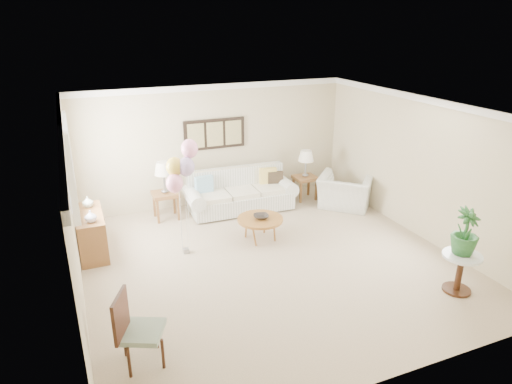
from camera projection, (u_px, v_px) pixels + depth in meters
ground_plane at (271, 261)px, 7.76m from camera, size 6.00×6.00×0.00m
room_shell at (263, 169)px, 7.22m from camera, size 6.04×6.04×2.60m
wall_art_triptych at (215, 134)px, 9.77m from camera, size 1.35×0.06×0.65m
sofa at (240, 194)px, 9.76m from camera, size 2.39×0.94×0.88m
end_table_left at (165, 197)px, 9.26m from camera, size 0.52×0.47×0.57m
end_table_right at (305, 180)px, 10.30m from camera, size 0.50×0.45×0.54m
lamp_left at (163, 169)px, 9.06m from camera, size 0.37×0.37×0.65m
lamp_right at (306, 157)px, 10.10m from camera, size 0.34×0.34×0.60m
coffee_table at (260, 220)px, 8.39m from camera, size 0.85×0.85×0.43m
decor_bowl at (261, 217)px, 8.36m from camera, size 0.34×0.34×0.07m
armchair at (345, 192)px, 9.88m from camera, size 1.44×1.44×0.71m
side_table at (461, 264)px, 6.75m from camera, size 0.57×0.57×0.62m
potted_plant at (466, 232)px, 6.61m from camera, size 0.45×0.45×0.71m
accent_chair at (135, 328)px, 5.28m from camera, size 0.64×0.64×0.98m
credenza at (91, 233)px, 7.93m from camera, size 0.46×1.20×0.74m
vase_white at (90, 216)px, 7.45m from camera, size 0.20×0.20×0.20m
vase_sage at (88, 202)px, 8.04m from camera, size 0.21×0.21×0.20m
balloon_cluster at (181, 167)px, 7.51m from camera, size 0.60×0.42×2.01m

